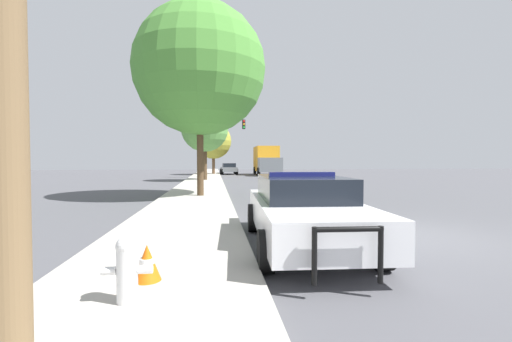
{
  "coord_description": "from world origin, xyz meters",
  "views": [
    {
      "loc": [
        -4.26,
        -7.31,
        1.73
      ],
      "look_at": [
        -1.95,
        11.55,
        1.12
      ],
      "focal_mm": 24.0,
      "sensor_mm": 36.0,
      "label": 1
    }
  ],
  "objects_px": {
    "tree_sidewalk_far": "(213,141)",
    "traffic_cone": "(147,263)",
    "fire_hydrant": "(127,267)",
    "box_truck": "(266,160)",
    "police_car": "(303,209)",
    "tree_sidewalk_mid": "(205,129)",
    "car_background_distant": "(229,168)",
    "traffic_light": "(219,135)",
    "tree_sidewalk_near": "(200,69)"
  },
  "relations": [
    {
      "from": "tree_sidewalk_far",
      "to": "traffic_cone",
      "type": "height_order",
      "value": "tree_sidewalk_far"
    },
    {
      "from": "fire_hydrant",
      "to": "box_truck",
      "type": "xyz_separation_m",
      "value": [
        7.01,
        35.21,
        1.21
      ]
    },
    {
      "from": "police_car",
      "to": "tree_sidewalk_mid",
      "type": "xyz_separation_m",
      "value": [
        -2.52,
        21.4,
        3.53
      ]
    },
    {
      "from": "police_car",
      "to": "box_truck",
      "type": "distance_m",
      "value": 32.79
    },
    {
      "from": "car_background_distant",
      "to": "box_truck",
      "type": "relative_size",
      "value": 0.54
    },
    {
      "from": "fire_hydrant",
      "to": "tree_sidewalk_mid",
      "type": "relative_size",
      "value": 0.12
    },
    {
      "from": "box_truck",
      "to": "traffic_cone",
      "type": "distance_m",
      "value": 35.24
    },
    {
      "from": "tree_sidewalk_mid",
      "to": "car_background_distant",
      "type": "bearing_deg",
      "value": 79.53
    },
    {
      "from": "traffic_light",
      "to": "car_background_distant",
      "type": "bearing_deg",
      "value": 81.5
    },
    {
      "from": "tree_sidewalk_near",
      "to": "tree_sidewalk_mid",
      "type": "distance_m",
      "value": 12.53
    },
    {
      "from": "car_background_distant",
      "to": "tree_sidewalk_mid",
      "type": "xyz_separation_m",
      "value": [
        -2.51,
        -13.61,
        3.56
      ]
    },
    {
      "from": "fire_hydrant",
      "to": "traffic_light",
      "type": "bearing_deg",
      "value": 87.11
    },
    {
      "from": "car_background_distant",
      "to": "traffic_light",
      "type": "bearing_deg",
      "value": -101.32
    },
    {
      "from": "police_car",
      "to": "box_truck",
      "type": "xyz_separation_m",
      "value": [
        4.25,
        32.5,
        0.99
      ]
    },
    {
      "from": "police_car",
      "to": "tree_sidewalk_near",
      "type": "height_order",
      "value": "tree_sidewalk_near"
    },
    {
      "from": "tree_sidewalk_near",
      "to": "traffic_cone",
      "type": "xyz_separation_m",
      "value": [
        -0.27,
        -10.99,
        -5.42
      ]
    },
    {
      "from": "traffic_cone",
      "to": "police_car",
      "type": "bearing_deg",
      "value": 37.25
    },
    {
      "from": "traffic_cone",
      "to": "tree_sidewalk_far",
      "type": "bearing_deg",
      "value": 88.68
    },
    {
      "from": "traffic_light",
      "to": "tree_sidewalk_far",
      "type": "height_order",
      "value": "tree_sidewalk_far"
    },
    {
      "from": "police_car",
      "to": "fire_hydrant",
      "type": "distance_m",
      "value": 3.87
    },
    {
      "from": "traffic_light",
      "to": "tree_sidewalk_near",
      "type": "xyz_separation_m",
      "value": [
        -1.12,
        -17.52,
        1.66
      ]
    },
    {
      "from": "police_car",
      "to": "car_background_distant",
      "type": "xyz_separation_m",
      "value": [
        -0.01,
        35.01,
        -0.03
      ]
    },
    {
      "from": "police_car",
      "to": "traffic_cone",
      "type": "xyz_separation_m",
      "value": [
        -2.67,
        -2.03,
        -0.38
      ]
    },
    {
      "from": "traffic_light",
      "to": "tree_sidewalk_mid",
      "type": "distance_m",
      "value": 5.23
    },
    {
      "from": "traffic_light",
      "to": "tree_sidewalk_mid",
      "type": "height_order",
      "value": "tree_sidewalk_mid"
    },
    {
      "from": "police_car",
      "to": "fire_hydrant",
      "type": "relative_size",
      "value": 6.77
    },
    {
      "from": "tree_sidewalk_mid",
      "to": "traffic_cone",
      "type": "distance_m",
      "value": 23.75
    },
    {
      "from": "traffic_light",
      "to": "box_truck",
      "type": "bearing_deg",
      "value": 47.38
    },
    {
      "from": "fire_hydrant",
      "to": "traffic_cone",
      "type": "height_order",
      "value": "fire_hydrant"
    },
    {
      "from": "fire_hydrant",
      "to": "tree_sidewalk_near",
      "type": "xyz_separation_m",
      "value": [
        0.36,
        11.67,
        5.26
      ]
    },
    {
      "from": "traffic_light",
      "to": "car_background_distant",
      "type": "height_order",
      "value": "traffic_light"
    },
    {
      "from": "box_truck",
      "to": "tree_sidewalk_near",
      "type": "distance_m",
      "value": 24.79
    },
    {
      "from": "fire_hydrant",
      "to": "car_background_distant",
      "type": "xyz_separation_m",
      "value": [
        2.75,
        37.72,
        0.19
      ]
    },
    {
      "from": "police_car",
      "to": "fire_hydrant",
      "type": "bearing_deg",
      "value": 47.46
    },
    {
      "from": "tree_sidewalk_far",
      "to": "traffic_cone",
      "type": "bearing_deg",
      "value": -91.32
    },
    {
      "from": "police_car",
      "to": "tree_sidewalk_far",
      "type": "distance_m",
      "value": 33.71
    },
    {
      "from": "traffic_light",
      "to": "traffic_cone",
      "type": "bearing_deg",
      "value": -92.79
    },
    {
      "from": "traffic_light",
      "to": "tree_sidewalk_mid",
      "type": "bearing_deg",
      "value": -103.71
    },
    {
      "from": "police_car",
      "to": "tree_sidewalk_mid",
      "type": "height_order",
      "value": "tree_sidewalk_mid"
    },
    {
      "from": "traffic_light",
      "to": "tree_sidewalk_near",
      "type": "height_order",
      "value": "tree_sidewalk_near"
    },
    {
      "from": "tree_sidewalk_near",
      "to": "fire_hydrant",
      "type": "bearing_deg",
      "value": -91.75
    },
    {
      "from": "box_truck",
      "to": "tree_sidewalk_near",
      "type": "relative_size",
      "value": 0.86
    },
    {
      "from": "police_car",
      "to": "traffic_cone",
      "type": "height_order",
      "value": "police_car"
    },
    {
      "from": "tree_sidewalk_far",
      "to": "tree_sidewalk_near",
      "type": "distance_m",
      "value": 24.63
    },
    {
      "from": "traffic_light",
      "to": "police_car",
      "type": "bearing_deg",
      "value": -87.23
    },
    {
      "from": "police_car",
      "to": "box_truck",
      "type": "height_order",
      "value": "box_truck"
    },
    {
      "from": "tree_sidewalk_mid",
      "to": "traffic_light",
      "type": "bearing_deg",
      "value": 76.29
    },
    {
      "from": "police_car",
      "to": "traffic_light",
      "type": "relative_size",
      "value": 0.91
    },
    {
      "from": "police_car",
      "to": "tree_sidewalk_near",
      "type": "xyz_separation_m",
      "value": [
        -2.4,
        8.96,
        5.04
      ]
    },
    {
      "from": "box_truck",
      "to": "traffic_cone",
      "type": "xyz_separation_m",
      "value": [
        -6.92,
        -34.53,
        -1.37
      ]
    }
  ]
}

